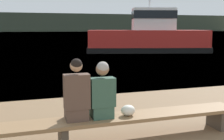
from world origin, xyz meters
TOP-DOWN VIEW (x-y plane):
  - water_surface at (0.00, 126.59)m, footprint 240.00×240.00m
  - far_shoreline at (0.00, 156.94)m, footprint 600.00×12.00m
  - bench_main at (-0.60, 3.22)m, footprint 6.62×0.55m
  - person_left at (-0.37, 3.23)m, footprint 0.42×0.38m
  - person_right at (0.07, 3.23)m, footprint 0.42×0.39m
  - shopping_bag at (0.54, 3.21)m, footprint 0.25×0.21m
  - tugboat_red at (8.63, 19.89)m, footprint 10.27×5.70m

SIDE VIEW (x-z plane):
  - water_surface at x=0.00m, z-range 0.00..0.00m
  - bench_main at x=-0.60m, z-range 0.14..0.58m
  - shopping_bag at x=0.54m, z-range 0.44..0.63m
  - person_right at x=0.07m, z-range 0.38..1.36m
  - person_left at x=-0.37m, z-range 0.36..1.41m
  - tugboat_red at x=8.63m, z-range -2.14..4.40m
  - far_shoreline at x=0.00m, z-range 0.00..9.68m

